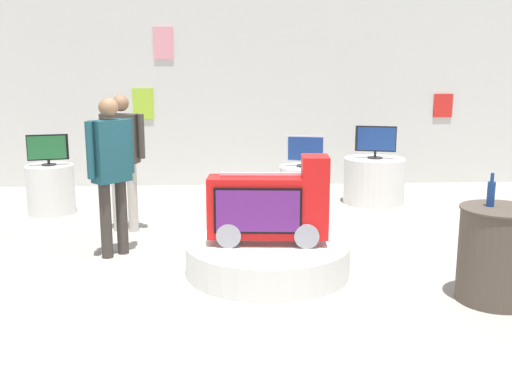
# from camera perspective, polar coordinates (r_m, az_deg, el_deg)

# --- Properties ---
(ground_plane) EXTENTS (30.00, 30.00, 0.00)m
(ground_plane) POSITION_cam_1_polar(r_m,az_deg,el_deg) (5.67, -2.26, -8.46)
(ground_plane) COLOR #9E998E
(back_wall_display) EXTENTS (11.93, 0.13, 3.22)m
(back_wall_display) POSITION_cam_1_polar(r_m,az_deg,el_deg) (10.08, -2.82, 9.78)
(back_wall_display) COLOR silver
(back_wall_display) RESTS_ON ground
(main_display_pedestal) EXTENTS (1.61, 1.61, 0.30)m
(main_display_pedestal) POSITION_cam_1_polar(r_m,az_deg,el_deg) (5.80, 1.13, -6.40)
(main_display_pedestal) COLOR silver
(main_display_pedestal) RESTS_ON ground
(novelty_firetruck_tv) EXTENTS (1.18, 0.46, 0.86)m
(novelty_firetruck_tv) POSITION_cam_1_polar(r_m,az_deg,el_deg) (5.66, 1.38, -1.57)
(novelty_firetruck_tv) COLOR gray
(novelty_firetruck_tv) RESTS_ON main_display_pedestal
(display_pedestal_left_rear) EXTENTS (0.65, 0.65, 0.68)m
(display_pedestal_left_rear) POSITION_cam_1_polar(r_m,az_deg,el_deg) (8.61, -19.31, 0.24)
(display_pedestal_left_rear) COLOR silver
(display_pedestal_left_rear) RESTS_ON ground
(tv_on_left_rear) EXTENTS (0.54, 0.19, 0.42)m
(tv_on_left_rear) POSITION_cam_1_polar(r_m,az_deg,el_deg) (8.52, -19.59, 3.98)
(tv_on_left_rear) COLOR black
(tv_on_left_rear) RESTS_ON display_pedestal_left_rear
(display_pedestal_center_rear) EXTENTS (0.90, 0.90, 0.68)m
(display_pedestal_center_rear) POSITION_cam_1_polar(r_m,az_deg,el_deg) (8.94, 11.39, 1.08)
(display_pedestal_center_rear) COLOR silver
(display_pedestal_center_rear) RESTS_ON ground
(tv_on_center_rear) EXTENTS (0.58, 0.22, 0.48)m
(tv_on_center_rear) POSITION_cam_1_polar(r_m,az_deg,el_deg) (8.84, 11.56, 4.91)
(tv_on_center_rear) COLOR black
(tv_on_center_rear) RESTS_ON display_pedestal_center_rear
(display_pedestal_right_rear) EXTENTS (0.68, 0.68, 0.68)m
(display_pedestal_right_rear) POSITION_cam_1_polar(r_m,az_deg,el_deg) (8.05, 4.69, 0.10)
(display_pedestal_right_rear) COLOR silver
(display_pedestal_right_rear) RESTS_ON ground
(tv_on_right_rear) EXTENTS (0.50, 0.22, 0.42)m
(tv_on_right_rear) POSITION_cam_1_polar(r_m,az_deg,el_deg) (7.95, 4.77, 4.05)
(tv_on_right_rear) COLOR black
(tv_on_right_rear) RESTS_ON display_pedestal_right_rear
(side_table_round) EXTENTS (0.68, 0.68, 0.82)m
(side_table_round) POSITION_cam_1_polar(r_m,az_deg,el_deg) (5.45, 22.40, -5.58)
(side_table_round) COLOR #4C4238
(side_table_round) RESTS_ON ground
(bottle_on_side_table) EXTENTS (0.07, 0.07, 0.29)m
(bottle_on_side_table) POSITION_cam_1_polar(r_m,az_deg,el_deg) (5.35, 21.87, -0.09)
(bottle_on_side_table) COLOR navy
(bottle_on_side_table) RESTS_ON side_table_round
(shopper_browsing_near_truck) EXTENTS (0.55, 0.27, 1.68)m
(shopper_browsing_near_truck) POSITION_cam_1_polar(r_m,az_deg,el_deg) (7.29, -12.82, 3.77)
(shopper_browsing_near_truck) COLOR #B2ADA3
(shopper_browsing_near_truck) RESTS_ON ground
(shopper_browsing_rear) EXTENTS (0.43, 0.41, 1.69)m
(shopper_browsing_rear) POSITION_cam_1_polar(r_m,az_deg,el_deg) (6.32, -13.89, 2.54)
(shopper_browsing_rear) COLOR #38332D
(shopper_browsing_rear) RESTS_ON ground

